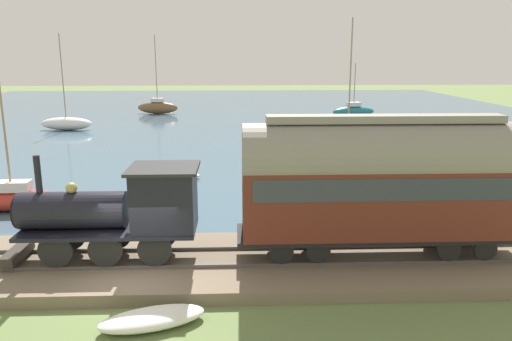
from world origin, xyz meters
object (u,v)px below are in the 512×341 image
object	(u,v)px
passenger_coach	(382,178)
sailboat_teal	(353,111)
sailboat_white	(66,123)
rowboat_off_pier	(178,176)
beached_dinghy	(152,319)
steam_locomotive	(123,207)
rowboat_mid_harbor	(398,205)
sailboat_red	(12,199)
sailboat_navy	(347,148)
sailboat_brown	(158,107)

from	to	relation	value
passenger_coach	sailboat_teal	distance (m)	41.33
sailboat_white	rowboat_off_pier	xyz separation A→B (m)	(-19.33, -12.57, -0.46)
sailboat_teal	beached_dinghy	size ratio (longest dim) A/B	1.99
sailboat_white	beached_dinghy	size ratio (longest dim) A/B	2.94
passenger_coach	sailboat_teal	size ratio (longest dim) A/B	1.57
steam_locomotive	rowboat_mid_harbor	distance (m)	12.93
passenger_coach	sailboat_red	bearing A→B (deg)	65.36
passenger_coach	rowboat_mid_harbor	world-z (taller)	passenger_coach
steam_locomotive	rowboat_off_pier	size ratio (longest dim) A/B	2.36
steam_locomotive	passenger_coach	xyz separation A→B (m)	(0.00, -8.36, 0.88)
sailboat_navy	rowboat_mid_harbor	bearing A→B (deg)	168.88
passenger_coach	sailboat_navy	size ratio (longest dim) A/B	1.01
sailboat_red	sailboat_white	size ratio (longest dim) A/B	0.87
sailboat_brown	rowboat_mid_harbor	xyz separation A→B (m)	(-38.22, -16.80, -0.59)
sailboat_brown	rowboat_off_pier	bearing A→B (deg)	-160.29
sailboat_red	sailboat_brown	world-z (taller)	sailboat_brown
sailboat_navy	sailboat_white	distance (m)	27.35
beached_dinghy	rowboat_mid_harbor	bearing A→B (deg)	-44.87
passenger_coach	beached_dinghy	bearing A→B (deg)	116.51
rowboat_off_pier	steam_locomotive	bearing A→B (deg)	174.81
sailboat_brown	beached_dinghy	distance (m)	48.51
sailboat_teal	beached_dinghy	bearing A→B (deg)	149.85
beached_dinghy	passenger_coach	bearing A→B (deg)	-63.49
steam_locomotive	sailboat_brown	size ratio (longest dim) A/B	0.68
steam_locomotive	sailboat_white	xyz separation A→B (m)	(31.77, 12.27, -1.57)
steam_locomotive	sailboat_brown	bearing A→B (deg)	7.27
steam_locomotive	beached_dinghy	size ratio (longest dim) A/B	2.06
sailboat_teal	sailboat_brown	xyz separation A→B (m)	(4.16, 22.61, 0.11)
steam_locomotive	rowboat_mid_harbor	xyz separation A→B (m)	(6.29, -11.12, -2.00)
steam_locomotive	rowboat_off_pier	world-z (taller)	steam_locomotive
rowboat_mid_harbor	passenger_coach	bearing A→B (deg)	159.20
rowboat_mid_harbor	sailboat_brown	bearing A→B (deg)	26.59
passenger_coach	rowboat_mid_harbor	distance (m)	7.45
sailboat_navy	sailboat_red	xyz separation A→B (m)	(-10.98, 17.89, -0.13)
rowboat_mid_harbor	beached_dinghy	world-z (taller)	beached_dinghy
rowboat_mid_harbor	sailboat_teal	bearing A→B (deg)	-6.82
steam_locomotive	passenger_coach	distance (m)	8.41
sailboat_white	passenger_coach	bearing A→B (deg)	-142.83
sailboat_brown	steam_locomotive	bearing A→B (deg)	-163.57
passenger_coach	sailboat_brown	size ratio (longest dim) A/B	1.03
sailboat_red	rowboat_mid_harbor	world-z (taller)	sailboat_red
sailboat_navy	sailboat_teal	world-z (taller)	sailboat_navy
sailboat_white	rowboat_mid_harbor	size ratio (longest dim) A/B	3.96
sailboat_red	sailboat_teal	distance (m)	40.94
rowboat_mid_harbor	rowboat_off_pier	world-z (taller)	rowboat_mid_harbor
beached_dinghy	sailboat_red	bearing A→B (deg)	37.80
sailboat_teal	sailboat_white	bearing A→B (deg)	95.75
sailboat_red	sailboat_brown	xyz separation A→B (m)	(37.64, -0.94, 0.24)
steam_locomotive	sailboat_navy	xyz separation A→B (m)	(17.85, -11.27, -1.52)
sailboat_teal	rowboat_off_pier	size ratio (longest dim) A/B	2.29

